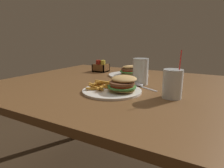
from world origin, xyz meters
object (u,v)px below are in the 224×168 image
juice_glass (172,85)px  meal_plate_far (129,73)px  spoon (140,85)px  beer_glass (140,72)px  condiment_caddy (101,67)px  meal_plate_near (117,87)px

juice_glass → meal_plate_far: 0.53m
spoon → meal_plate_far: meal_plate_far is taller
beer_glass → meal_plate_far: size_ratio=0.53×
beer_glass → condiment_caddy: size_ratio=1.32×
juice_glass → condiment_caddy: juice_glass is taller
meal_plate_near → spoon: 0.17m
meal_plate_near → condiment_caddy: 0.61m
beer_glass → spoon: beer_glass is taller
meal_plate_near → spoon: meal_plate_near is taller
meal_plate_near → spoon: bearing=71.8°
meal_plate_near → meal_plate_far: bearing=106.6°
beer_glass → juice_glass: (0.21, -0.17, -0.01)m
meal_plate_near → meal_plate_far: meal_plate_near is taller
juice_glass → meal_plate_far: juice_glass is taller
meal_plate_far → meal_plate_near: bearing=-73.4°
beer_glass → juice_glass: juice_glass is taller
beer_glass → meal_plate_far: bearing=128.9°
meal_plate_near → juice_glass: 0.25m
meal_plate_near → beer_glass: (0.04, 0.22, 0.04)m
meal_plate_near → condiment_caddy: bearing=129.6°
meal_plate_near → juice_glass: bearing=9.3°
spoon → beer_glass: bearing=-44.0°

